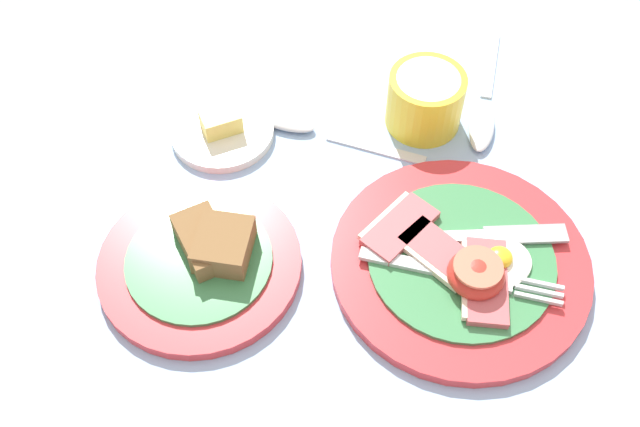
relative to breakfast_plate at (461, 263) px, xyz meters
The scene contains 7 objects.
ground_plane 0.11m from the breakfast_plate, behind, with size 3.00×3.00×0.00m, color #93B2DB.
breakfast_plate is the anchor object (origin of this frame).
bread_plate 0.24m from the breakfast_plate, 168.23° to the left, with size 0.19×0.19×0.04m.
sugar_cup 0.19m from the breakfast_plate, 85.10° to the left, with size 0.08×0.08×0.06m.
butter_dish 0.29m from the breakfast_plate, 133.25° to the left, with size 0.11×0.11×0.03m.
teaspoon_by_saucer 0.21m from the breakfast_plate, 65.41° to the left, with size 0.10×0.18×0.01m.
teaspoon_near_cup 0.23m from the breakfast_plate, 118.62° to the left, with size 0.18×0.12×0.01m.
Camera 1 is at (-0.09, -0.33, 0.60)m, focal length 42.00 mm.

